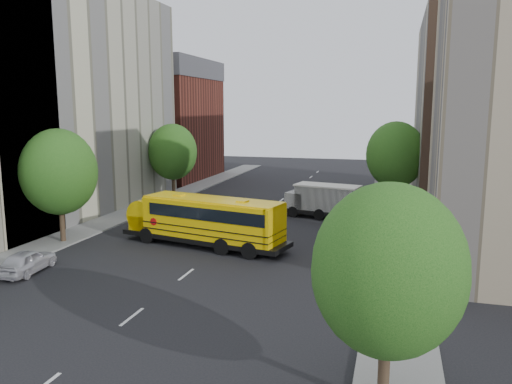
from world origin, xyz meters
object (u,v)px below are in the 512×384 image
at_px(street_tree_3, 388,270).
at_px(safari_truck, 322,200).
at_px(street_tree_5, 396,149).
at_px(parked_car_1, 150,206).
at_px(parked_car_0, 27,261).
at_px(school_bus, 202,218).
at_px(street_tree_2, 173,152).
at_px(parked_car_5, 382,180).
at_px(parked_car_4, 367,207).
at_px(street_tree_1, 59,172).
at_px(street_tree_4, 395,155).

relative_size(street_tree_3, safari_truck, 1.01).
height_order(street_tree_5, parked_car_1, street_tree_5).
bearing_deg(parked_car_0, school_bus, -138.78).
height_order(safari_truck, parked_car_1, safari_truck).
relative_size(street_tree_2, parked_car_5, 1.63).
distance_m(safari_truck, parked_car_1, 15.06).
distance_m(street_tree_2, parked_car_1, 8.98).
relative_size(street_tree_3, parked_car_4, 1.81).
relative_size(school_bus, safari_truck, 1.76).
bearing_deg(street_tree_5, school_bus, -113.68).
relative_size(street_tree_3, street_tree_5, 0.95).
bearing_deg(parked_car_1, parked_car_4, -167.77).
bearing_deg(street_tree_5, parked_car_4, -98.42).
bearing_deg(school_bus, safari_truck, 71.63).
distance_m(school_bus, parked_car_1, 11.75).
distance_m(parked_car_4, parked_car_5, 16.64).
xyz_separation_m(street_tree_5, safari_truck, (-5.82, -17.10, -3.19)).
bearing_deg(parked_car_0, street_tree_1, -76.05).
bearing_deg(parked_car_0, safari_truck, -132.07).
bearing_deg(parked_car_5, street_tree_5, -52.33).
height_order(street_tree_5, safari_truck, street_tree_5).
bearing_deg(parked_car_5, school_bus, -110.86).
relative_size(street_tree_2, street_tree_4, 0.95).
distance_m(street_tree_2, street_tree_3, 38.83).
bearing_deg(parked_car_4, school_bus, -121.38).
distance_m(street_tree_4, parked_car_1, 22.48).
distance_m(school_bus, safari_truck, 12.82).
bearing_deg(street_tree_5, street_tree_1, -126.25).
bearing_deg(parked_car_1, street_tree_4, -162.10).
bearing_deg(street_tree_5, parked_car_1, -136.05).
xyz_separation_m(safari_truck, parked_car_4, (3.62, 2.24, -0.85)).
distance_m(parked_car_1, parked_car_5, 28.92).
relative_size(street_tree_5, school_bus, 0.61).
xyz_separation_m(parked_car_1, parked_car_4, (18.40, 5.00, -0.04)).
bearing_deg(school_bus, parked_car_5, 82.10).
distance_m(safari_truck, parked_car_5, 19.38).
distance_m(street_tree_2, street_tree_5, 25.06).
height_order(street_tree_2, parked_car_1, street_tree_2).
relative_size(safari_truck, parked_car_0, 1.77).
relative_size(street_tree_5, parked_car_0, 1.89).
height_order(street_tree_4, safari_truck, street_tree_4).
bearing_deg(safari_truck, street_tree_5, 82.91).
height_order(school_bus, parked_car_4, school_bus).
bearing_deg(street_tree_4, parked_car_5, 95.81).
distance_m(street_tree_3, safari_truck, 27.68).
bearing_deg(street_tree_1, street_tree_4, 39.29).
bearing_deg(safari_truck, street_tree_1, -129.71).
distance_m(street_tree_3, street_tree_5, 44.00).
distance_m(school_bus, parked_car_5, 31.85).
distance_m(street_tree_3, school_bus, 20.26).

